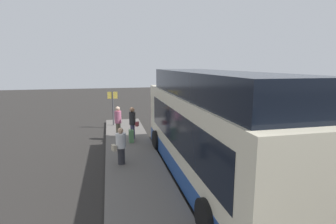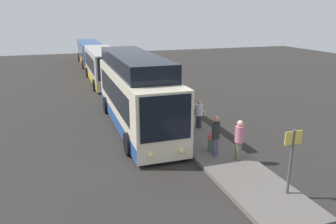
{
  "view_description": "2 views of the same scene",
  "coord_description": "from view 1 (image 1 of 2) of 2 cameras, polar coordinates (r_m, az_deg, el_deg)",
  "views": [
    {
      "loc": [
        -10.17,
        3.8,
        4.42
      ],
      "look_at": [
        2.85,
        0.84,
        1.97
      ],
      "focal_mm": 28.0,
      "sensor_mm": 36.0,
      "label": 1
    },
    {
      "loc": [
        16.6,
        -3.76,
        6.35
      ],
      "look_at": [
        2.85,
        0.84,
        1.97
      ],
      "focal_mm": 35.0,
      "sensor_mm": 36.0,
      "label": 2
    }
  ],
  "objects": [
    {
      "name": "suitcase",
      "position": [
        14.54,
        -8.01,
        -5.2
      ],
      "size": [
        0.39,
        0.25,
        0.91
      ],
      "color": "#598C59",
      "rests_on": "platform"
    },
    {
      "name": "passenger_boarding",
      "position": [
        15.6,
        -10.82,
        -1.79
      ],
      "size": [
        0.49,
        0.49,
        1.8
      ],
      "rotation": [
        0.0,
        0.0,
        -1.86
      ],
      "color": "#6B604C",
      "rests_on": "platform"
    },
    {
      "name": "passenger_with_bags",
      "position": [
        11.36,
        -10.27,
        -7.11
      ],
      "size": [
        0.55,
        0.68,
        1.58
      ],
      "rotation": [
        0.0,
        0.0,
        0.34
      ],
      "color": "#2D2D33",
      "rests_on": "platform"
    },
    {
      "name": "passenger_waiting",
      "position": [
        14.95,
        -7.7,
        -2.1
      ],
      "size": [
        0.5,
        0.61,
        1.84
      ],
      "rotation": [
        0.0,
        0.0,
        2.72
      ],
      "color": "#4C476B",
      "rests_on": "platform"
    },
    {
      "name": "platform",
      "position": [
        11.09,
        -6.97,
        -12.61
      ],
      "size": [
        20.0,
        2.47,
        0.2
      ],
      "color": "#605B56",
      "rests_on": "ground"
    },
    {
      "name": "bus_lead",
      "position": [
        9.98,
        8.58,
        -4.4
      ],
      "size": [
        11.07,
        2.83,
        4.17
      ],
      "color": "beige",
      "rests_on": "ground"
    },
    {
      "name": "ground",
      "position": [
        11.72,
        7.26,
        -11.85
      ],
      "size": [
        80.0,
        80.0,
        0.0
      ],
      "primitive_type": "plane",
      "color": "#2B2826"
    },
    {
      "name": "sign_post",
      "position": [
        18.5,
        -11.93,
        1.77
      ],
      "size": [
        0.1,
        0.68,
        2.4
      ],
      "color": "#4C4C51",
      "rests_on": "platform"
    }
  ]
}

